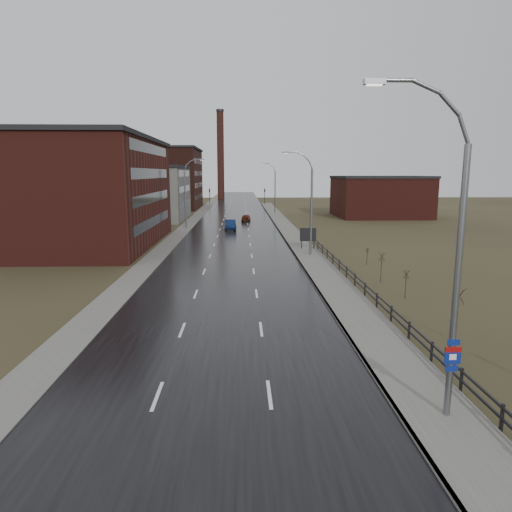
{
  "coord_description": "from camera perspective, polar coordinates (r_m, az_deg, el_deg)",
  "views": [
    {
      "loc": [
        1.19,
        -13.44,
        9.04
      ],
      "look_at": [
        2.25,
        19.74,
        3.0
      ],
      "focal_mm": 32.0,
      "sensor_mm": 36.0,
      "label": 1
    }
  ],
  "objects": [
    {
      "name": "sidewalk_right",
      "position": [
        49.81,
        6.75,
        -0.11
      ],
      "size": [
        3.2,
        180.0,
        0.18
      ],
      "primitive_type": "cube",
      "color": "#595651",
      "rests_on": "ground"
    },
    {
      "name": "traffic_light_left",
      "position": [
        133.83,
        -5.83,
        8.35
      ],
      "size": [
        0.58,
        2.73,
        5.3
      ],
      "color": "black",
      "rests_on": "ground"
    },
    {
      "name": "sidewalk_left",
      "position": [
        74.58,
        -9.07,
        3.26
      ],
      "size": [
        2.4,
        260.0,
        0.12
      ],
      "primitive_type": "cube",
      "color": "#595651",
      "rests_on": "ground"
    },
    {
      "name": "warehouse_far",
      "position": [
        123.83,
        -13.28,
        9.44
      ],
      "size": [
        26.52,
        24.48,
        15.5
      ],
      "color": "#331611",
      "rests_on": "ground"
    },
    {
      "name": "guardrail",
      "position": [
        34.07,
        13.78,
        -4.14
      ],
      "size": [
        0.1,
        53.05,
        1.1
      ],
      "color": "black",
      "rests_on": "ground"
    },
    {
      "name": "streetlight_right_far",
      "position": [
        103.75,
        2.23,
        8.53
      ],
      "size": [
        3.36,
        0.28,
        11.35
      ],
      "color": "slate",
      "rests_on": "ground"
    },
    {
      "name": "building_right",
      "position": [
        99.9,
        15.23,
        7.21
      ],
      "size": [
        18.36,
        16.32,
        8.5
      ],
      "color": "#471914",
      "rests_on": "ground"
    },
    {
      "name": "car_near",
      "position": [
        73.68,
        -3.26,
        3.88
      ],
      "size": [
        2.14,
        5.05,
        1.62
      ],
      "primitive_type": "imported",
      "rotation": [
        0.0,
        0.0,
        0.09
      ],
      "color": "#0D1B43",
      "rests_on": "ground"
    },
    {
      "name": "road",
      "position": [
        74.0,
        -2.75,
        3.3
      ],
      "size": [
        14.0,
        300.0,
        0.06
      ],
      "primitive_type": "cube",
      "color": "black",
      "rests_on": "ground"
    },
    {
      "name": "curb_right",
      "position": [
        49.61,
        5.02,
        -0.12
      ],
      "size": [
        0.16,
        180.0,
        0.18
      ],
      "primitive_type": "cube",
      "color": "slate",
      "rests_on": "ground"
    },
    {
      "name": "traffic_light_right",
      "position": [
        133.69,
        1.1,
        8.4
      ],
      "size": [
        0.58,
        2.73,
        5.3
      ],
      "color": "black",
      "rests_on": "ground"
    },
    {
      "name": "shrub_d",
      "position": [
        35.03,
        18.22,
        -3.27
      ],
      "size": [
        0.51,
        0.53,
        2.13
      ],
      "color": "#382D23",
      "rests_on": "ground"
    },
    {
      "name": "streetlight_main",
      "position": [
        17.33,
        23.06,
        -0.42
      ],
      "size": [
        3.91,
        0.29,
        12.11
      ],
      "color": "slate",
      "rests_on": "ground"
    },
    {
      "name": "shrub_f",
      "position": [
        46.96,
        13.72,
        0.06
      ],
      "size": [
        0.42,
        0.44,
        1.74
      ],
      "color": "#382D23",
      "rests_on": "ground"
    },
    {
      "name": "streetlight_right_mid",
      "position": [
        50.08,
        6.61,
        6.58
      ],
      "size": [
        3.36,
        0.28,
        11.35
      ],
      "color": "slate",
      "rests_on": "ground"
    },
    {
      "name": "shrub_e",
      "position": [
        39.54,
        15.4,
        -1.26
      ],
      "size": [
        0.61,
        0.64,
        2.57
      ],
      "color": "#382D23",
      "rests_on": "ground"
    },
    {
      "name": "warehouse_near",
      "position": [
        62.55,
        -22.8,
        7.42
      ],
      "size": [
        22.44,
        28.56,
        13.5
      ],
      "color": "#471914",
      "rests_on": "ground"
    },
    {
      "name": "billboard",
      "position": [
        54.63,
        6.52,
        2.59
      ],
      "size": [
        1.95,
        0.17,
        2.65
      ],
      "color": "black",
      "rests_on": "ground"
    },
    {
      "name": "streetlight_left",
      "position": [
        76.03,
        -8.63,
        7.78
      ],
      "size": [
        3.36,
        0.28,
        11.35
      ],
      "color": "slate",
      "rests_on": "ground"
    },
    {
      "name": "shrub_c",
      "position": [
        27.1,
        23.89,
        -6.54
      ],
      "size": [
        0.7,
        0.74,
        3.0
      ],
      "color": "#382D23",
      "rests_on": "ground"
    },
    {
      "name": "car_far",
      "position": [
        86.79,
        -1.26,
        4.78
      ],
      "size": [
        1.92,
        4.09,
        1.35
      ],
      "primitive_type": "imported",
      "rotation": [
        0.0,
        0.0,
        3.06
      ],
      "color": "#4C1A0C",
      "rests_on": "ground"
    },
    {
      "name": "ground",
      "position": [
        16.24,
        -6.24,
        -23.57
      ],
      "size": [
        320.0,
        320.0,
        0.0
      ],
      "primitive_type": "plane",
      "color": "#2D2819",
      "rests_on": "ground"
    },
    {
      "name": "smokestack",
      "position": [
        163.73,
        -4.46,
        12.54
      ],
      "size": [
        2.7,
        2.7,
        30.7
      ],
      "color": "#331611",
      "rests_on": "ground"
    },
    {
      "name": "warehouse_mid",
      "position": [
        93.51,
        -13.8,
        7.7
      ],
      "size": [
        16.32,
        20.4,
        10.5
      ],
      "color": "slate",
      "rests_on": "ground"
    }
  ]
}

